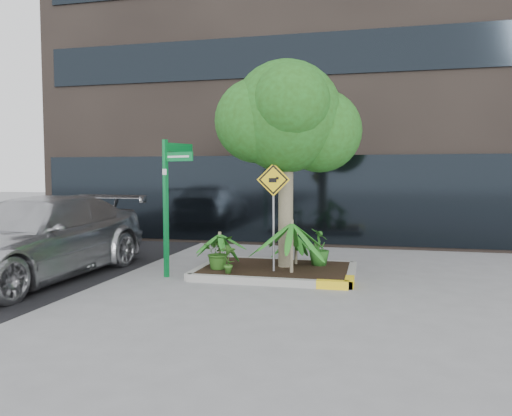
% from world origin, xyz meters
% --- Properties ---
extents(ground, '(80.00, 80.00, 0.00)m').
position_xyz_m(ground, '(0.00, 0.00, 0.00)').
color(ground, gray).
rests_on(ground, ground).
extents(asphalt_road, '(7.00, 80.00, 0.01)m').
position_xyz_m(asphalt_road, '(-6.50, 0.00, 0.01)').
color(asphalt_road, black).
rests_on(asphalt_road, ground).
extents(building, '(18.00, 8.00, 15.00)m').
position_xyz_m(building, '(0.50, 8.50, 7.50)').
color(building, '#2D2621').
rests_on(building, ground).
extents(planter, '(3.35, 2.36, 0.15)m').
position_xyz_m(planter, '(0.23, 0.27, 0.10)').
color(planter, '#9E9E99').
rests_on(planter, ground).
extents(tree, '(3.09, 2.74, 4.63)m').
position_xyz_m(tree, '(0.38, 0.49, 3.38)').
color(tree, gray).
rests_on(tree, ground).
extents(palm_front, '(1.22, 1.22, 1.35)m').
position_xyz_m(palm_front, '(0.62, -0.17, 1.16)').
color(palm_front, gray).
rests_on(palm_front, ground).
extents(palm_left, '(0.86, 0.86, 0.95)m').
position_xyz_m(palm_left, '(-0.99, 0.09, 0.86)').
color(palm_left, gray).
rests_on(palm_left, ground).
extents(palm_back, '(0.79, 0.79, 0.88)m').
position_xyz_m(palm_back, '(0.56, 0.80, 0.80)').
color(palm_back, gray).
rests_on(palm_back, ground).
extents(parked_car, '(2.65, 5.92, 1.69)m').
position_xyz_m(parked_car, '(-4.51, -1.33, 0.84)').
color(parked_car, '#B5B6BA').
rests_on(parked_car, ground).
extents(shrub_a, '(0.83, 0.83, 0.73)m').
position_xyz_m(shrub_a, '(-0.93, -0.16, 0.52)').
color(shrub_a, '#295B1A').
rests_on(shrub_a, planter).
extents(shrub_b, '(0.60, 0.60, 0.81)m').
position_xyz_m(shrub_b, '(1.08, 0.77, 0.55)').
color(shrub_b, '#225C1B').
rests_on(shrub_b, planter).
extents(shrub_c, '(0.32, 0.32, 0.59)m').
position_xyz_m(shrub_c, '(-0.61, -0.55, 0.45)').
color(shrub_c, '#30651F').
rests_on(shrub_c, planter).
extents(shrub_d, '(0.60, 0.60, 0.78)m').
position_xyz_m(shrub_d, '(0.37, 0.63, 0.54)').
color(shrub_d, '#28601C').
rests_on(shrub_d, planter).
extents(street_sign_post, '(0.78, 1.06, 2.87)m').
position_xyz_m(street_sign_post, '(-1.90, -0.48, 1.77)').
color(street_sign_post, '#0B7934').
rests_on(street_sign_post, ground).
extents(cattle_sign, '(0.67, 0.24, 2.23)m').
position_xyz_m(cattle_sign, '(0.21, -0.05, 1.66)').
color(cattle_sign, slate).
rests_on(cattle_sign, ground).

